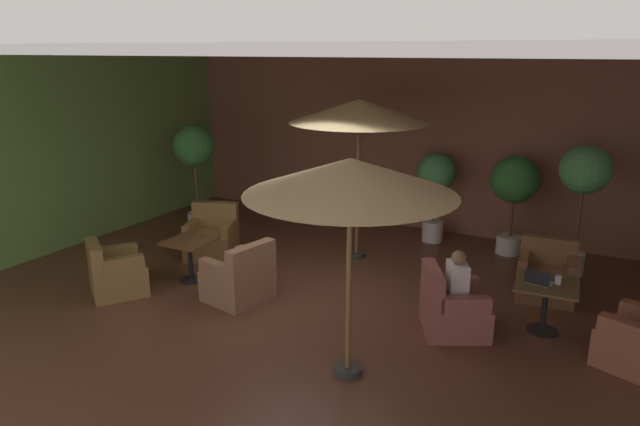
{
  "coord_description": "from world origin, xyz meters",
  "views": [
    {
      "loc": [
        3.73,
        -6.42,
        3.5
      ],
      "look_at": [
        0.0,
        0.43,
        1.25
      ],
      "focal_mm": 31.97,
      "sensor_mm": 36.0,
      "label": 1
    }
  ],
  "objects_px": {
    "armchair_front_left_south": "(451,308)",
    "potted_tree_mid_left": "(435,181)",
    "armchair_front_right_north": "(116,273)",
    "potted_tree_right_corner": "(195,154)",
    "potted_tree_left_corner": "(584,178)",
    "open_laptop": "(539,280)",
    "cafe_table_front_left": "(546,294)",
    "patio_umbrella_center_beige": "(350,178)",
    "iced_drink_cup": "(558,280)",
    "cafe_table_front_right": "(190,250)",
    "armchair_front_right_east": "(240,279)",
    "armchair_front_right_south": "(212,238)",
    "potted_tree_mid_right": "(514,186)",
    "armchair_front_left_east": "(546,276)",
    "patio_umbrella_tall_red": "(359,112)",
    "patron_blue_shirt": "(457,279)"
  },
  "relations": [
    {
      "from": "armchair_front_left_south",
      "to": "potted_tree_mid_left",
      "type": "height_order",
      "value": "potted_tree_mid_left"
    },
    {
      "from": "armchair_front_right_north",
      "to": "potted_tree_right_corner",
      "type": "relative_size",
      "value": 0.49
    },
    {
      "from": "potted_tree_left_corner",
      "to": "open_laptop",
      "type": "relative_size",
      "value": 6.03
    },
    {
      "from": "cafe_table_front_left",
      "to": "patio_umbrella_center_beige",
      "type": "relative_size",
      "value": 0.33
    },
    {
      "from": "armchair_front_left_south",
      "to": "iced_drink_cup",
      "type": "xyz_separation_m",
      "value": [
        1.17,
        0.59,
        0.41
      ]
    },
    {
      "from": "iced_drink_cup",
      "to": "potted_tree_mid_left",
      "type": "bearing_deg",
      "value": 131.88
    },
    {
      "from": "cafe_table_front_right",
      "to": "potted_tree_right_corner",
      "type": "distance_m",
      "value": 2.88
    },
    {
      "from": "armchair_front_right_east",
      "to": "potted_tree_right_corner",
      "type": "height_order",
      "value": "potted_tree_right_corner"
    },
    {
      "from": "cafe_table_front_right",
      "to": "armchair_front_right_south",
      "type": "bearing_deg",
      "value": 111.7
    },
    {
      "from": "armchair_front_left_south",
      "to": "potted_tree_mid_right",
      "type": "relative_size",
      "value": 0.61
    },
    {
      "from": "cafe_table_front_right",
      "to": "armchair_front_left_east",
      "type": "bearing_deg",
      "value": 22.25
    },
    {
      "from": "potted_tree_mid_right",
      "to": "patio_umbrella_tall_red",
      "type": "bearing_deg",
      "value": -147.9
    },
    {
      "from": "patio_umbrella_center_beige",
      "to": "iced_drink_cup",
      "type": "relative_size",
      "value": 22.27
    },
    {
      "from": "cafe_table_front_right",
      "to": "armchair_front_right_north",
      "type": "distance_m",
      "value": 1.13
    },
    {
      "from": "armchair_front_right_south",
      "to": "open_laptop",
      "type": "bearing_deg",
      "value": -2.74
    },
    {
      "from": "cafe_table_front_left",
      "to": "patron_blue_shirt",
      "type": "bearing_deg",
      "value": -152.47
    },
    {
      "from": "armchair_front_right_south",
      "to": "potted_tree_mid_left",
      "type": "xyz_separation_m",
      "value": [
        3.14,
        2.64,
        0.84
      ]
    },
    {
      "from": "cafe_table_front_left",
      "to": "potted_tree_mid_right",
      "type": "distance_m",
      "value": 3.06
    },
    {
      "from": "patio_umbrella_tall_red",
      "to": "open_laptop",
      "type": "xyz_separation_m",
      "value": [
        3.18,
        -1.44,
        -1.8
      ]
    },
    {
      "from": "armchair_front_right_south",
      "to": "potted_tree_right_corner",
      "type": "distance_m",
      "value": 2.04
    },
    {
      "from": "armchair_front_right_north",
      "to": "patio_umbrella_center_beige",
      "type": "relative_size",
      "value": 0.42
    },
    {
      "from": "potted_tree_right_corner",
      "to": "armchair_front_right_east",
      "type": "bearing_deg",
      "value": -40.52
    },
    {
      "from": "armchair_front_left_south",
      "to": "patron_blue_shirt",
      "type": "xyz_separation_m",
      "value": [
        0.04,
        0.02,
        0.4
      ]
    },
    {
      "from": "armchair_front_left_east",
      "to": "patio_umbrella_center_beige",
      "type": "distance_m",
      "value": 4.13
    },
    {
      "from": "armchair_front_right_south",
      "to": "iced_drink_cup",
      "type": "relative_size",
      "value": 9.33
    },
    {
      "from": "cafe_table_front_right",
      "to": "open_laptop",
      "type": "relative_size",
      "value": 2.0
    },
    {
      "from": "armchair_front_left_south",
      "to": "potted_tree_left_corner",
      "type": "bearing_deg",
      "value": 67.36
    },
    {
      "from": "patron_blue_shirt",
      "to": "iced_drink_cup",
      "type": "height_order",
      "value": "patron_blue_shirt"
    },
    {
      "from": "potted_tree_right_corner",
      "to": "cafe_table_front_right",
      "type": "bearing_deg",
      "value": -52.29
    },
    {
      "from": "potted_tree_right_corner",
      "to": "iced_drink_cup",
      "type": "relative_size",
      "value": 19.08
    },
    {
      "from": "patio_umbrella_center_beige",
      "to": "potted_tree_mid_right",
      "type": "relative_size",
      "value": 1.39
    },
    {
      "from": "cafe_table_front_left",
      "to": "potted_tree_mid_right",
      "type": "xyz_separation_m",
      "value": [
        -0.97,
        2.81,
        0.71
      ]
    },
    {
      "from": "open_laptop",
      "to": "cafe_table_front_right",
      "type": "bearing_deg",
      "value": -171.06
    },
    {
      "from": "potted_tree_left_corner",
      "to": "potted_tree_mid_right",
      "type": "bearing_deg",
      "value": 154.99
    },
    {
      "from": "iced_drink_cup",
      "to": "open_laptop",
      "type": "relative_size",
      "value": 0.31
    },
    {
      "from": "patio_umbrella_tall_red",
      "to": "potted_tree_mid_left",
      "type": "xyz_separation_m",
      "value": [
        0.9,
        1.46,
        -1.35
      ]
    },
    {
      "from": "armchair_front_right_east",
      "to": "armchair_front_right_south",
      "type": "height_order",
      "value": "armchair_front_right_south"
    },
    {
      "from": "cafe_table_front_right",
      "to": "patio_umbrella_tall_red",
      "type": "xyz_separation_m",
      "value": [
        1.82,
        2.23,
        2.0
      ]
    },
    {
      "from": "potted_tree_mid_left",
      "to": "potted_tree_mid_right",
      "type": "relative_size",
      "value": 0.96
    },
    {
      "from": "cafe_table_front_left",
      "to": "patio_umbrella_tall_red",
      "type": "distance_m",
      "value": 4.07
    },
    {
      "from": "potted_tree_left_corner",
      "to": "potted_tree_right_corner",
      "type": "relative_size",
      "value": 1.0
    },
    {
      "from": "cafe_table_front_left",
      "to": "armchair_front_left_east",
      "type": "xyz_separation_m",
      "value": [
        -0.13,
        1.17,
        -0.21
      ]
    },
    {
      "from": "armchair_front_left_south",
      "to": "potted_tree_right_corner",
      "type": "height_order",
      "value": "potted_tree_right_corner"
    },
    {
      "from": "potted_tree_left_corner",
      "to": "armchair_front_left_east",
      "type": "bearing_deg",
      "value": -103.54
    },
    {
      "from": "potted_tree_mid_right",
      "to": "potted_tree_mid_left",
      "type": "bearing_deg",
      "value": 179.55
    },
    {
      "from": "patio_umbrella_center_beige",
      "to": "potted_tree_left_corner",
      "type": "height_order",
      "value": "patio_umbrella_center_beige"
    },
    {
      "from": "patron_blue_shirt",
      "to": "potted_tree_mid_left",
      "type": "bearing_deg",
      "value": 112.25
    },
    {
      "from": "cafe_table_front_left",
      "to": "potted_tree_mid_right",
      "type": "bearing_deg",
      "value": 109.07
    },
    {
      "from": "iced_drink_cup",
      "to": "armchair_front_right_east",
      "type": "bearing_deg",
      "value": -164.76
    },
    {
      "from": "armchair_front_right_east",
      "to": "iced_drink_cup",
      "type": "xyz_separation_m",
      "value": [
        4.11,
        1.12,
        0.39
      ]
    }
  ]
}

